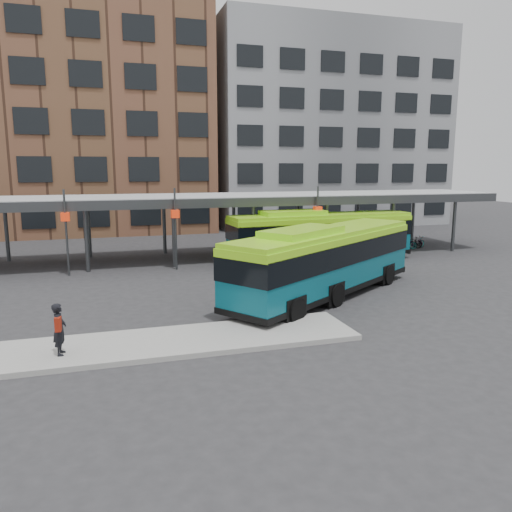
{
  "coord_description": "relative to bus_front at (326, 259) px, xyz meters",
  "views": [
    {
      "loc": [
        -6.91,
        -19.4,
        5.99
      ],
      "look_at": [
        -0.11,
        3.02,
        1.8
      ],
      "focal_mm": 35.0,
      "sensor_mm": 36.0,
      "label": 1
    }
  ],
  "objects": [
    {
      "name": "ground",
      "position": [
        -2.78,
        -1.39,
        -1.78
      ],
      "size": [
        120.0,
        120.0,
        0.0
      ],
      "primitive_type": "plane",
      "color": "#28282B",
      "rests_on": "ground"
    },
    {
      "name": "boarding_island",
      "position": [
        -8.28,
        -4.39,
        -1.69
      ],
      "size": [
        14.0,
        3.0,
        0.18
      ],
      "primitive_type": "cube",
      "color": "gray",
      "rests_on": "ground"
    },
    {
      "name": "canopy",
      "position": [
        -2.84,
        11.48,
        2.13
      ],
      "size": [
        40.0,
        6.53,
        4.8
      ],
      "color": "#999B9E",
      "rests_on": "ground"
    },
    {
      "name": "building_brick",
      "position": [
        -12.78,
        30.61,
        9.22
      ],
      "size": [
        26.0,
        14.0,
        22.0
      ],
      "primitive_type": "cube",
      "color": "brown",
      "rests_on": "ground"
    },
    {
      "name": "building_grey",
      "position": [
        13.22,
        30.61,
        8.22
      ],
      "size": [
        24.0,
        14.0,
        20.0
      ],
      "primitive_type": "cube",
      "color": "slate",
      "rests_on": "ground"
    },
    {
      "name": "bus_front",
      "position": [
        0.0,
        0.0,
        0.0
      ],
      "size": [
        11.7,
        9.13,
        3.41
      ],
      "rotation": [
        0.0,
        0.0,
        0.6
      ],
      "color": "#084E5D",
      "rests_on": "ground"
    },
    {
      "name": "bus_rear",
      "position": [
        3.46,
        8.35,
        -0.05
      ],
      "size": [
        12.19,
        3.33,
        3.32
      ],
      "rotation": [
        0.0,
        0.0,
        0.06
      ],
      "color": "#084E5D",
      "rests_on": "ground"
    },
    {
      "name": "pedestrian",
      "position": [
        -11.24,
        -4.76,
        -0.75
      ],
      "size": [
        0.44,
        0.65,
        1.66
      ],
      "rotation": [
        0.0,
        0.0,
        1.5
      ],
      "color": "black",
      "rests_on": "boarding_island"
    },
    {
      "name": "bike_rack",
      "position": [
        10.37,
        10.68,
        -1.32
      ],
      "size": [
        6.19,
        1.55,
        1.06
      ],
      "color": "slate",
      "rests_on": "ground"
    }
  ]
}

